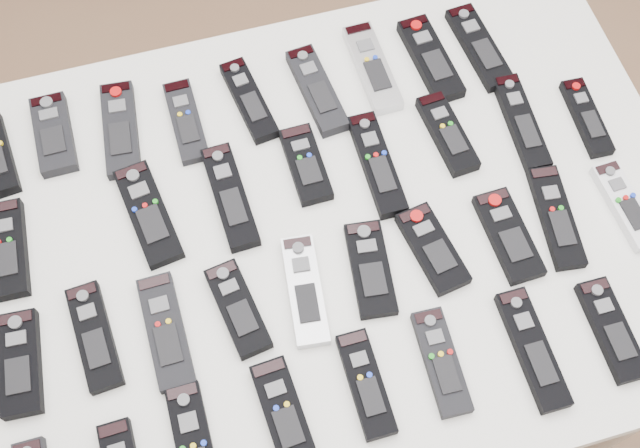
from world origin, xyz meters
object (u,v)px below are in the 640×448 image
object	(u,v)px
remote_15	(521,122)
remote_16	(586,118)
table	(320,244)
remote_1	(54,134)
remote_7	(430,59)
remote_25	(556,217)
remote_17	(20,363)
remote_30	(284,414)
remote_32	(441,362)
remote_13	(377,164)
remote_26	(625,206)
remote_9	(8,250)
remote_20	(238,309)
remote_3	(186,121)
remote_11	(230,197)
remote_2	(121,129)
remote_24	(508,236)
remote_12	(306,164)
remote_19	(166,331)
remote_33	(532,349)
remote_4	(249,100)
remote_6	(372,68)
remote_23	(433,249)
remote_18	(95,337)
remote_5	(317,90)
remote_8	(479,47)
remote_14	(447,134)
remote_34	(611,330)
remote_10	(148,214)
remote_21	(305,290)
remote_22	(370,269)

from	to	relation	value
remote_15	remote_16	xyz separation A→B (m)	(0.11, -0.02, -0.00)
table	remote_1	distance (m)	0.50
remote_7	remote_25	xyz separation A→B (m)	(0.09, -0.36, -0.00)
remote_17	remote_30	distance (m)	0.41
remote_32	remote_16	bearing A→B (deg)	43.63
table	remote_13	size ratio (longest dim) A/B	6.32
remote_17	remote_26	size ratio (longest dim) A/B	0.99
remote_9	remote_16	size ratio (longest dim) A/B	1.08
remote_7	remote_20	world-z (taller)	same
remote_3	remote_11	size ratio (longest dim) A/B	0.86
remote_2	remote_7	world-z (taller)	remote_7
remote_3	remote_17	xyz separation A→B (m)	(-0.33, -0.36, 0.00)
remote_3	remote_24	distance (m)	0.59
remote_12	remote_15	size ratio (longest dim) A/B	0.76
remote_2	remote_12	distance (m)	0.33
remote_19	remote_33	world-z (taller)	remote_33
remote_11	remote_30	world-z (taller)	remote_11
remote_25	remote_26	distance (m)	0.12
remote_16	remote_7	bearing A→B (deg)	141.53
remote_4	remote_25	bearing A→B (deg)	-48.42
remote_3	remote_16	bearing A→B (deg)	-15.92
remote_17	remote_12	bearing A→B (deg)	27.09
remote_6	remote_32	xyz separation A→B (m)	(-0.06, -0.55, -0.00)
remote_23	remote_6	bearing A→B (deg)	78.52
remote_2	remote_18	xyz separation A→B (m)	(-0.10, -0.36, 0.00)
remote_2	remote_5	size ratio (longest dim) A/B	1.02
remote_15	remote_33	size ratio (longest dim) A/B	1.00
table	remote_15	bearing A→B (deg)	14.22
remote_13	remote_19	bearing A→B (deg)	-153.91
remote_32	remote_12	bearing A→B (deg)	107.43
remote_8	remote_25	distance (m)	0.36
remote_13	remote_14	world-z (taller)	same
remote_12	remote_33	xyz separation A→B (m)	(0.25, -0.41, 0.00)
remote_2	remote_33	size ratio (longest dim) A/B	0.98
remote_33	remote_34	distance (m)	0.13
remote_6	remote_10	distance (m)	0.48
remote_17	remote_25	size ratio (longest dim) A/B	0.88
remote_14	remote_33	size ratio (longest dim) A/B	0.84
remote_15	remote_26	size ratio (longest dim) A/B	1.19
remote_33	remote_5	bearing A→B (deg)	108.56
remote_5	remote_30	xyz separation A→B (m)	(-0.20, -0.54, 0.00)
remote_1	remote_20	size ratio (longest dim) A/B	1.01
remote_6	remote_26	world-z (taller)	remote_6
remote_21	remote_25	world-z (taller)	same
remote_18	remote_22	size ratio (longest dim) A/B	1.07
remote_1	remote_6	xyz separation A→B (m)	(0.57, -0.01, 0.00)
remote_6	remote_21	bearing A→B (deg)	-122.25
remote_4	remote_11	bearing A→B (deg)	-121.01
remote_9	remote_13	size ratio (longest dim) A/B	0.86
remote_13	remote_22	bearing A→B (deg)	-110.41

